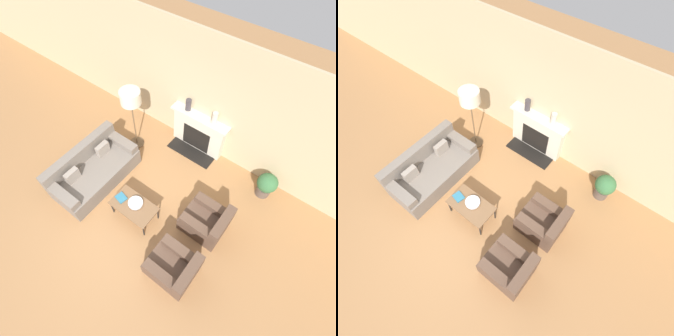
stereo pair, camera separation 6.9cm
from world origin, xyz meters
TOP-DOWN VIEW (x-y plane):
  - ground_plane at (0.00, 0.00)m, footprint 18.00×18.00m
  - wall_back at (0.00, 2.81)m, footprint 18.00×0.06m
  - fireplace at (0.23, 2.67)m, footprint 1.44×0.59m
  - couch at (-1.12, 0.45)m, footprint 0.97×1.99m
  - armchair_near at (1.59, -0.15)m, footprint 0.87×0.73m
  - armchair_far at (1.59, 0.95)m, footprint 0.87×0.73m
  - coffee_table at (0.24, 0.30)m, footprint 0.93×0.54m
  - bowl at (0.25, 0.35)m, footprint 0.30×0.30m
  - book at (-0.07, 0.27)m, footprint 0.25×0.22m
  - floor_lamp at (-1.05, 1.82)m, footprint 0.46×0.46m
  - mantel_vase_left at (-0.12, 2.68)m, footprint 0.13×0.13m
  - mantel_vase_center_left at (0.56, 2.68)m, footprint 0.13×0.13m
  - potted_plant at (2.17, 2.42)m, footprint 0.44×0.44m

SIDE VIEW (x-z plane):
  - ground_plane at x=0.00m, z-range 0.00..0.00m
  - armchair_near at x=1.59m, z-range -0.10..0.70m
  - armchair_far at x=1.59m, z-range -0.10..0.70m
  - couch at x=-1.12m, z-range -0.11..0.72m
  - potted_plant at x=2.17m, z-range 0.04..0.69m
  - coffee_table at x=0.24m, z-range 0.19..0.64m
  - book at x=-0.07m, z-range 0.45..0.47m
  - bowl at x=0.25m, z-range 0.46..0.52m
  - fireplace at x=0.23m, z-range -0.01..1.03m
  - mantel_vase_left at x=-0.12m, z-range 1.04..1.32m
  - mantel_vase_center_left at x=0.56m, z-range 1.04..1.33m
  - floor_lamp at x=-1.05m, z-range 0.58..2.24m
  - wall_back at x=0.00m, z-range 0.00..2.90m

